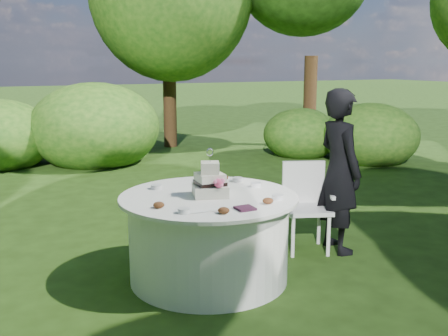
{
  "coord_description": "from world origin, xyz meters",
  "views": [
    {
      "loc": [
        -1.82,
        -4.04,
        1.92
      ],
      "look_at": [
        0.15,
        0.0,
        1.0
      ],
      "focal_mm": 42.0,
      "sensor_mm": 36.0,
      "label": 1
    }
  ],
  "objects_px": {
    "table": "(209,237)",
    "chair": "(305,200)",
    "guest": "(339,171)",
    "cake": "(210,183)",
    "napkins": "(245,208)"
  },
  "relations": [
    {
      "from": "napkins",
      "to": "chair",
      "type": "relative_size",
      "value": 0.16
    },
    {
      "from": "table",
      "to": "chair",
      "type": "height_order",
      "value": "chair"
    },
    {
      "from": "guest",
      "to": "table",
      "type": "bearing_deg",
      "value": 99.4
    },
    {
      "from": "table",
      "to": "cake",
      "type": "xyz_separation_m",
      "value": [
        0.01,
        -0.02,
        0.5
      ]
    },
    {
      "from": "guest",
      "to": "cake",
      "type": "xyz_separation_m",
      "value": [
        -1.49,
        -0.11,
        0.05
      ]
    },
    {
      "from": "chair",
      "to": "cake",
      "type": "bearing_deg",
      "value": -166.0
    },
    {
      "from": "napkins",
      "to": "table",
      "type": "xyz_separation_m",
      "value": [
        -0.08,
        0.53,
        -0.39
      ]
    },
    {
      "from": "napkins",
      "to": "chair",
      "type": "xyz_separation_m",
      "value": [
        1.15,
        0.81,
        -0.26
      ]
    },
    {
      "from": "guest",
      "to": "table",
      "type": "relative_size",
      "value": 1.07
    },
    {
      "from": "cake",
      "to": "chair",
      "type": "distance_m",
      "value": 1.3
    },
    {
      "from": "guest",
      "to": "cake",
      "type": "distance_m",
      "value": 1.49
    },
    {
      "from": "napkins",
      "to": "guest",
      "type": "height_order",
      "value": "guest"
    },
    {
      "from": "napkins",
      "to": "cake",
      "type": "bearing_deg",
      "value": 97.79
    },
    {
      "from": "cake",
      "to": "chair",
      "type": "xyz_separation_m",
      "value": [
        1.21,
        0.3,
        -0.36
      ]
    },
    {
      "from": "cake",
      "to": "chair",
      "type": "height_order",
      "value": "cake"
    }
  ]
}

